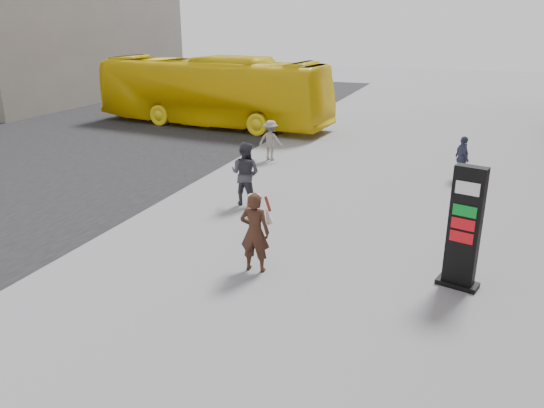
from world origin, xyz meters
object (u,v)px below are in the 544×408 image
(info_pylon, at_px, (464,228))
(woman, at_px, (255,231))
(bus, at_px, (212,91))
(pedestrian_a, at_px, (245,173))
(pedestrian_c, at_px, (462,158))
(pedestrian_b, at_px, (271,140))

(info_pylon, distance_m, woman, 4.18)
(info_pylon, bearing_deg, bus, 147.28)
(pedestrian_a, bearing_deg, pedestrian_c, -135.08)
(info_pylon, xyz_separation_m, pedestrian_c, (-0.31, 7.82, -0.51))
(bus, height_order, pedestrian_a, bus)
(info_pylon, bearing_deg, woman, -154.26)
(woman, height_order, pedestrian_c, woman)
(pedestrian_b, height_order, pedestrian_c, pedestrian_b)
(pedestrian_b, bearing_deg, bus, -41.83)
(bus, relative_size, pedestrian_a, 6.56)
(bus, height_order, pedestrian_b, bus)
(pedestrian_c, bearing_deg, info_pylon, 155.78)
(bus, bearing_deg, pedestrian_c, -109.69)
(woman, relative_size, pedestrian_b, 1.15)
(woman, distance_m, pedestrian_a, 4.30)
(info_pylon, distance_m, pedestrian_a, 6.74)
(pedestrian_a, distance_m, pedestrian_c, 7.45)
(info_pylon, xyz_separation_m, pedestrian_a, (-6.01, 3.03, -0.33))
(pedestrian_b, distance_m, pedestrian_c, 6.83)
(pedestrian_a, bearing_deg, pedestrian_b, -72.14)
(woman, relative_size, bus, 0.15)
(pedestrian_c, bearing_deg, pedestrian_b, 62.46)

